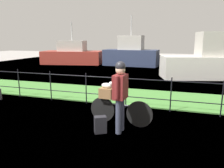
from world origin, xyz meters
The scene contains 12 objects.
ground_plane centered at (0.00, 0.00, 0.00)m, with size 60.00×60.00×0.00m, color #9E9993.
grass_strip centered at (0.00, 3.36, 0.01)m, with size 27.00×2.40×0.03m, color #478438.
harbor_water centered at (0.00, 11.58, 0.00)m, with size 30.00×30.00×0.00m, color #60849E.
iron_fence centered at (0.00, 1.99, 0.61)m, with size 18.04×0.04×1.06m.
bicycle_main centered at (0.87, 0.63, 0.35)m, with size 1.67×0.21×0.67m.
wooden_crate centered at (0.51, 0.66, 0.80)m, with size 0.34×0.29×0.26m, color brown.
terrier_dog centered at (0.53, 0.66, 1.01)m, with size 0.32×0.16×0.18m.
cyclist_person centered at (1.00, 0.17, 1.00)m, with size 0.29×0.54×1.68m.
backpack_on_paving centered at (0.58, -0.01, 0.20)m, with size 0.28×0.18×0.40m, color black.
moored_boat_near centered at (-1.64, 13.05, 0.93)m, with size 4.57×2.03×4.09m.
moored_boat_mid centered at (4.67, 8.83, 0.94)m, with size 7.09×3.59×4.18m.
moored_boat_far centered at (-6.97, 12.82, 0.78)m, with size 5.57×3.24×3.67m.
Camera 1 is at (2.24, -4.35, 2.15)m, focal length 33.77 mm.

